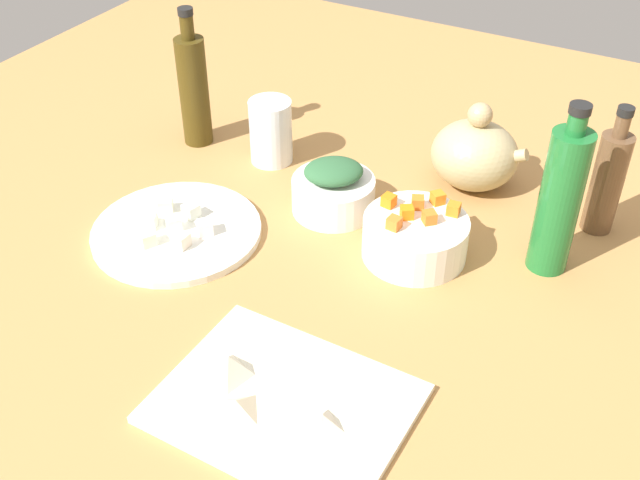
% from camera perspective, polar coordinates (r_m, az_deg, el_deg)
% --- Properties ---
extents(tabletop, '(1.90, 1.90, 0.03)m').
position_cam_1_polar(tabletop, '(1.14, 0.00, -2.59)').
color(tabletop, '#AE7D45').
rests_on(tabletop, ground).
extents(cutting_board, '(0.29, 0.23, 0.01)m').
position_cam_1_polar(cutting_board, '(0.94, -2.64, -11.91)').
color(cutting_board, white).
rests_on(cutting_board, tabletop).
extents(plate_tofu, '(0.26, 0.26, 0.01)m').
position_cam_1_polar(plate_tofu, '(1.21, -10.48, 0.64)').
color(plate_tofu, white).
rests_on(plate_tofu, tabletop).
extents(bowl_greens, '(0.13, 0.13, 0.06)m').
position_cam_1_polar(bowl_greens, '(1.23, 0.98, 3.33)').
color(bowl_greens, white).
rests_on(bowl_greens, tabletop).
extents(bowl_carrots, '(0.15, 0.15, 0.06)m').
position_cam_1_polar(bowl_carrots, '(1.15, 6.99, 0.18)').
color(bowl_carrots, white).
rests_on(bowl_carrots, tabletop).
extents(teapot, '(0.16, 0.13, 0.15)m').
position_cam_1_polar(teapot, '(1.30, 11.31, 6.22)').
color(teapot, tan).
rests_on(teapot, tabletop).
extents(bottle_0, '(0.06, 0.06, 0.26)m').
position_cam_1_polar(bottle_0, '(1.12, 17.19, 2.82)').
color(bottle_0, '#1E6D2F').
rests_on(bottle_0, tabletop).
extents(bottle_1, '(0.05, 0.05, 0.21)m').
position_cam_1_polar(bottle_1, '(1.24, 20.35, 4.13)').
color(bottle_1, brown).
rests_on(bottle_1, tabletop).
extents(bottle_2, '(0.05, 0.05, 0.25)m').
position_cam_1_polar(bottle_2, '(1.40, -9.26, 10.93)').
color(bottle_2, '#423410').
rests_on(bottle_2, tabletop).
extents(drinking_glass_0, '(0.07, 0.07, 0.11)m').
position_cam_1_polar(drinking_glass_0, '(1.35, -3.63, 7.96)').
color(drinking_glass_0, white).
rests_on(drinking_glass_0, tabletop).
extents(carrot_cube_0, '(0.02, 0.02, 0.02)m').
position_cam_1_polar(carrot_cube_0, '(1.15, 7.19, 2.75)').
color(carrot_cube_0, orange).
rests_on(carrot_cube_0, bowl_carrots).
extents(carrot_cube_1, '(0.02, 0.02, 0.02)m').
position_cam_1_polar(carrot_cube_1, '(1.10, 5.46, 1.25)').
color(carrot_cube_1, orange).
rests_on(carrot_cube_1, bowl_carrots).
extents(carrot_cube_2, '(0.02, 0.02, 0.02)m').
position_cam_1_polar(carrot_cube_2, '(1.14, 9.78, 2.26)').
color(carrot_cube_2, orange).
rests_on(carrot_cube_2, bowl_carrots).
extents(carrot_cube_3, '(0.03, 0.03, 0.02)m').
position_cam_1_polar(carrot_cube_3, '(1.12, 8.03, 1.66)').
color(carrot_cube_3, orange).
rests_on(carrot_cube_3, bowl_carrots).
extents(carrot_cube_4, '(0.02, 0.02, 0.02)m').
position_cam_1_polar(carrot_cube_4, '(1.15, 5.07, 2.90)').
color(carrot_cube_4, orange).
rests_on(carrot_cube_4, bowl_carrots).
extents(carrot_cube_5, '(0.03, 0.03, 0.02)m').
position_cam_1_polar(carrot_cube_5, '(1.16, 8.64, 3.07)').
color(carrot_cube_5, orange).
rests_on(carrot_cube_5, bowl_carrots).
extents(carrot_cube_6, '(0.03, 0.03, 0.02)m').
position_cam_1_polar(carrot_cube_6, '(1.13, 6.40, 2.03)').
color(carrot_cube_6, orange).
rests_on(carrot_cube_6, bowl_carrots).
extents(chopped_greens_mound, '(0.12, 0.12, 0.03)m').
position_cam_1_polar(chopped_greens_mound, '(1.21, 1.00, 5.07)').
color(chopped_greens_mound, '#2F5E38').
rests_on(chopped_greens_mound, bowl_greens).
extents(tofu_cube_0, '(0.02, 0.02, 0.02)m').
position_cam_1_polar(tofu_cube_0, '(1.16, -10.17, -0.03)').
color(tofu_cube_0, '#FBE5CB').
rests_on(tofu_cube_0, plate_tofu).
extents(tofu_cube_1, '(0.03, 0.03, 0.02)m').
position_cam_1_polar(tofu_cube_1, '(1.24, -11.26, 2.52)').
color(tofu_cube_1, '#F7F1CE').
rests_on(tofu_cube_1, plate_tofu).
extents(tofu_cube_2, '(0.03, 0.03, 0.02)m').
position_cam_1_polar(tofu_cube_2, '(1.18, -8.44, 0.91)').
color(tofu_cube_2, white).
rests_on(tofu_cube_2, plate_tofu).
extents(tofu_cube_3, '(0.03, 0.03, 0.02)m').
position_cam_1_polar(tofu_cube_3, '(1.18, -12.54, 0.10)').
color(tofu_cube_3, '#ECF2CB').
rests_on(tofu_cube_3, plate_tofu).
extents(tofu_cube_4, '(0.03, 0.03, 0.02)m').
position_cam_1_polar(tofu_cube_4, '(1.22, -9.37, 2.18)').
color(tofu_cube_4, white).
rests_on(tofu_cube_4, plate_tofu).
extents(tofu_cube_5, '(0.03, 0.03, 0.02)m').
position_cam_1_polar(tofu_cube_5, '(1.21, -12.42, 1.36)').
color(tofu_cube_5, white).
rests_on(tofu_cube_5, plate_tofu).
extents(tofu_cube_6, '(0.03, 0.03, 0.02)m').
position_cam_1_polar(tofu_cube_6, '(1.20, -10.68, 1.22)').
color(tofu_cube_6, silver).
rests_on(tofu_cube_6, plate_tofu).
extents(dumpling_0, '(0.05, 0.05, 0.02)m').
position_cam_1_polar(dumpling_0, '(0.92, -6.16, -12.08)').
color(dumpling_0, beige).
rests_on(dumpling_0, cutting_board).
extents(dumpling_1, '(0.05, 0.05, 0.02)m').
position_cam_1_polar(dumpling_1, '(0.90, 0.16, -13.17)').
color(dumpling_1, beige).
rests_on(dumpling_1, cutting_board).
extents(dumpling_2, '(0.06, 0.06, 0.03)m').
position_cam_1_polar(dumpling_2, '(0.96, -6.69, -9.13)').
color(dumpling_2, beige).
rests_on(dumpling_2, cutting_board).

